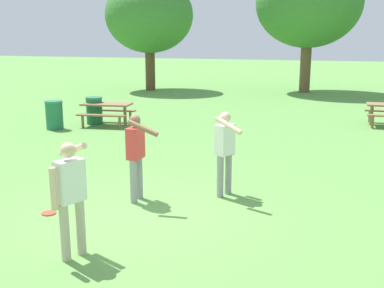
{
  "coord_description": "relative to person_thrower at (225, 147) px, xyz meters",
  "views": [
    {
      "loc": [
        3.45,
        -6.99,
        2.98
      ],
      "look_at": [
        0.49,
        1.19,
        1.0
      ],
      "focal_mm": 43.47,
      "sensor_mm": 36.0,
      "label": 1
    }
  ],
  "objects": [
    {
      "name": "person_catcher",
      "position": [
        -1.27,
        -3.22,
        0.0
      ],
      "size": [
        0.62,
        0.77,
        1.64
      ],
      "color": "#B7AD93",
      "rests_on": "ground"
    },
    {
      "name": "picnic_table_near",
      "position": [
        -5.96,
        5.84,
        -0.4
      ],
      "size": [
        1.91,
        1.68,
        0.77
      ],
      "color": "olive",
      "rests_on": "ground"
    },
    {
      "name": "tree_tall_left",
      "position": [
        -9.29,
        16.63,
        3.29
      ],
      "size": [
        5.01,
        5.01,
        6.41
      ],
      "color": "brown",
      "rests_on": "ground"
    },
    {
      "name": "trash_can_further_along",
      "position": [
        -6.49,
        5.89,
        -0.48
      ],
      "size": [
        0.59,
        0.59,
        0.96
      ],
      "color": "#1E663D",
      "rests_on": "ground"
    },
    {
      "name": "trash_can_beside_table",
      "position": [
        -7.24,
        4.58,
        -0.48
      ],
      "size": [
        0.59,
        0.59,
        0.96
      ],
      "color": "#237047",
      "rests_on": "ground"
    },
    {
      "name": "person_bystander",
      "position": [
        -1.46,
        -0.84,
        0.0
      ],
      "size": [
        0.69,
        0.61,
        1.64
      ],
      "color": "gray",
      "rests_on": "ground"
    },
    {
      "name": "frisbee",
      "position": [
        -2.61,
        -1.98,
        -0.95
      ],
      "size": [
        0.25,
        0.25,
        0.03
      ],
      "primitive_type": "cylinder",
      "color": "#E04733",
      "rests_on": "ground"
    },
    {
      "name": "tree_broad_center",
      "position": [
        -0.66,
        18.64,
        3.92
      ],
      "size": [
        5.76,
        5.76,
        7.35
      ],
      "color": "brown",
      "rests_on": "ground"
    },
    {
      "name": "person_thrower",
      "position": [
        0.0,
        0.0,
        0.0
      ],
      "size": [
        0.62,
        0.77,
        1.64
      ],
      "color": "gray",
      "rests_on": "ground"
    },
    {
      "name": "ground_plane",
      "position": [
        -1.12,
        -1.3,
        -0.96
      ],
      "size": [
        120.0,
        120.0,
        0.0
      ],
      "primitive_type": "plane",
      "color": "#609947"
    }
  ]
}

